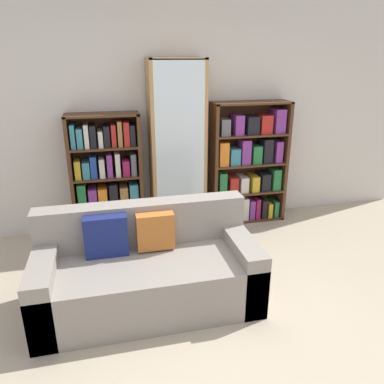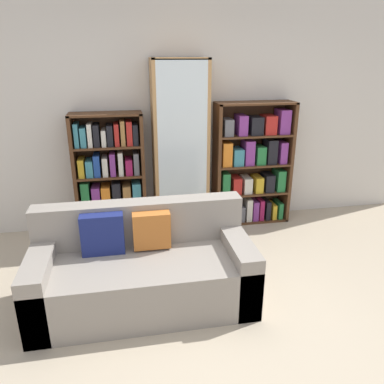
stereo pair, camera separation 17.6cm
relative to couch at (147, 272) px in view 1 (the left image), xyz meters
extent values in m
plane|color=tan|center=(0.59, -0.55, -0.31)|extent=(16.00, 16.00, 0.00)
cube|color=beige|center=(0.59, 1.70, 1.04)|extent=(6.40, 0.06, 2.70)
cube|color=gray|center=(0.00, -0.05, -0.08)|extent=(1.86, 0.83, 0.45)
cube|color=gray|center=(0.00, 0.27, 0.34)|extent=(1.86, 0.20, 0.39)
cube|color=gray|center=(-0.82, -0.05, -0.02)|extent=(0.20, 0.83, 0.57)
cube|color=gray|center=(0.83, -0.05, -0.02)|extent=(0.20, 0.83, 0.57)
cube|color=navy|center=(-0.32, 0.11, 0.33)|extent=(0.36, 0.12, 0.36)
cube|color=#B76628|center=(0.10, 0.11, 0.33)|extent=(0.32, 0.12, 0.32)
cube|color=#4C2D19|center=(-0.67, 1.49, 0.42)|extent=(0.04, 0.32, 1.45)
cube|color=#4C2D19|center=(0.11, 1.49, 0.42)|extent=(0.04, 0.32, 1.45)
cube|color=#4C2D19|center=(-0.28, 1.49, 1.14)|extent=(0.82, 0.32, 0.02)
cube|color=#4C2D19|center=(-0.28, 1.49, -0.29)|extent=(0.82, 0.32, 0.02)
cube|color=#4C2D19|center=(-0.28, 1.64, 0.42)|extent=(0.82, 0.01, 1.45)
cube|color=#4C2D19|center=(-0.28, 1.49, 0.07)|extent=(0.74, 0.32, 0.02)
cube|color=#4C2D19|center=(-0.28, 1.49, 0.42)|extent=(0.74, 0.32, 0.02)
cube|color=#4C2D19|center=(-0.28, 1.49, 0.77)|extent=(0.74, 0.32, 0.02)
cube|color=#7A3384|center=(-0.56, 1.48, -0.14)|extent=(0.10, 0.24, 0.29)
cube|color=#AD231E|center=(-0.42, 1.48, -0.16)|extent=(0.09, 0.24, 0.24)
cube|color=olive|center=(-0.28, 1.48, -0.18)|extent=(0.12, 0.24, 0.20)
cube|color=#1E4293|center=(-0.13, 1.48, -0.16)|extent=(0.12, 0.24, 0.25)
cube|color=olive|center=(0.01, 1.48, -0.16)|extent=(0.10, 0.24, 0.24)
cube|color=#237038|center=(-0.57, 1.48, 0.22)|extent=(0.09, 0.24, 0.28)
cube|color=#7A3384|center=(-0.45, 1.48, 0.19)|extent=(0.09, 0.24, 0.22)
cube|color=orange|center=(-0.34, 1.48, 0.19)|extent=(0.10, 0.24, 0.22)
cube|color=black|center=(-0.22, 1.48, 0.21)|extent=(0.10, 0.24, 0.26)
cube|color=olive|center=(-0.10, 1.48, 0.19)|extent=(0.09, 0.24, 0.21)
cube|color=teal|center=(0.02, 1.48, 0.20)|extent=(0.10, 0.24, 0.24)
cube|color=gold|center=(-0.59, 1.48, 0.54)|extent=(0.07, 0.24, 0.21)
cube|color=teal|center=(-0.50, 1.48, 0.53)|extent=(0.08, 0.24, 0.19)
cube|color=#1E4293|center=(-0.41, 1.48, 0.56)|extent=(0.07, 0.24, 0.25)
cube|color=beige|center=(-0.32, 1.48, 0.54)|extent=(0.06, 0.24, 0.22)
cube|color=#7A3384|center=(-0.24, 1.48, 0.57)|extent=(0.06, 0.24, 0.27)
cube|color=beige|center=(-0.14, 1.48, 0.57)|extent=(0.05, 0.24, 0.27)
cube|color=#8E1947|center=(-0.05, 1.48, 0.53)|extent=(0.08, 0.24, 0.18)
cube|color=#5B5B60|center=(0.04, 1.48, 0.56)|extent=(0.06, 0.24, 0.26)
cube|color=teal|center=(-0.60, 1.48, 0.92)|extent=(0.05, 0.24, 0.27)
cube|color=teal|center=(-0.53, 1.48, 0.89)|extent=(0.06, 0.24, 0.22)
cube|color=beige|center=(-0.46, 1.48, 0.92)|extent=(0.05, 0.24, 0.26)
cube|color=black|center=(-0.39, 1.48, 0.91)|extent=(0.06, 0.24, 0.25)
cube|color=beige|center=(-0.31, 1.48, 0.88)|extent=(0.05, 0.24, 0.18)
cube|color=black|center=(-0.24, 1.48, 0.90)|extent=(0.06, 0.24, 0.23)
cube|color=#AD231E|center=(-0.17, 1.48, 0.91)|extent=(0.05, 0.24, 0.25)
cube|color=olive|center=(-0.10, 1.48, 0.93)|extent=(0.05, 0.24, 0.28)
cube|color=#AD231E|center=(-0.02, 1.48, 0.92)|extent=(0.06, 0.24, 0.27)
cube|color=black|center=(0.04, 1.48, 0.90)|extent=(0.06, 0.24, 0.24)
cube|color=#AD7F4C|center=(0.26, 1.47, 0.71)|extent=(0.04, 0.36, 2.04)
cube|color=#AD7F4C|center=(0.87, 1.47, 0.71)|extent=(0.04, 0.36, 2.04)
cube|color=#AD7F4C|center=(0.57, 1.47, 1.72)|extent=(0.65, 0.36, 0.02)
cube|color=#AD7F4C|center=(0.57, 1.47, -0.29)|extent=(0.65, 0.36, 0.02)
cube|color=#AD7F4C|center=(0.57, 1.64, 0.71)|extent=(0.65, 0.01, 2.04)
cube|color=silver|center=(0.57, 1.29, 0.71)|extent=(0.57, 0.01, 2.01)
cube|color=#AD7F4C|center=(0.57, 1.47, 0.12)|extent=(0.57, 0.32, 0.02)
cube|color=#AD7F4C|center=(0.57, 1.47, 0.51)|extent=(0.57, 0.32, 0.02)
cube|color=#AD7F4C|center=(0.57, 1.47, 0.91)|extent=(0.57, 0.32, 0.02)
cube|color=#AD7F4C|center=(0.57, 1.47, 1.31)|extent=(0.57, 0.32, 0.02)
cylinder|color=silver|center=(0.35, 1.47, -0.24)|extent=(0.01, 0.01, 0.07)
cone|color=silver|center=(0.35, 1.47, -0.16)|extent=(0.06, 0.06, 0.09)
cylinder|color=silver|center=(0.43, 1.47, -0.24)|extent=(0.01, 0.01, 0.07)
cone|color=silver|center=(0.43, 1.47, -0.16)|extent=(0.06, 0.06, 0.09)
cylinder|color=silver|center=(0.52, 1.45, -0.24)|extent=(0.01, 0.01, 0.07)
cone|color=silver|center=(0.52, 1.45, -0.16)|extent=(0.06, 0.06, 0.09)
cylinder|color=silver|center=(0.61, 1.47, -0.24)|extent=(0.01, 0.01, 0.07)
cone|color=silver|center=(0.61, 1.47, -0.16)|extent=(0.06, 0.06, 0.09)
cylinder|color=silver|center=(0.70, 1.48, -0.24)|extent=(0.01, 0.01, 0.07)
cone|color=silver|center=(0.70, 1.48, -0.16)|extent=(0.06, 0.06, 0.09)
cylinder|color=silver|center=(0.79, 1.45, -0.24)|extent=(0.01, 0.01, 0.07)
cone|color=silver|center=(0.79, 1.45, -0.16)|extent=(0.06, 0.06, 0.09)
cylinder|color=silver|center=(0.35, 1.45, 0.17)|extent=(0.01, 0.01, 0.08)
cone|color=silver|center=(0.35, 1.45, 0.26)|extent=(0.06, 0.06, 0.10)
cylinder|color=silver|center=(0.43, 1.48, 0.17)|extent=(0.01, 0.01, 0.08)
cone|color=silver|center=(0.43, 1.48, 0.26)|extent=(0.06, 0.06, 0.10)
cylinder|color=silver|center=(0.52, 1.48, 0.17)|extent=(0.01, 0.01, 0.08)
cone|color=silver|center=(0.52, 1.48, 0.26)|extent=(0.06, 0.06, 0.10)
cylinder|color=silver|center=(0.61, 1.47, 0.17)|extent=(0.01, 0.01, 0.08)
cone|color=silver|center=(0.61, 1.47, 0.26)|extent=(0.06, 0.06, 0.10)
cylinder|color=silver|center=(0.70, 1.47, 0.17)|extent=(0.01, 0.01, 0.08)
cone|color=silver|center=(0.70, 1.47, 0.26)|extent=(0.06, 0.06, 0.10)
cylinder|color=silver|center=(0.79, 1.45, 0.17)|extent=(0.01, 0.01, 0.08)
cone|color=silver|center=(0.79, 1.45, 0.26)|extent=(0.06, 0.06, 0.10)
cylinder|color=silver|center=(0.35, 1.47, 0.56)|extent=(0.01, 0.01, 0.07)
cone|color=silver|center=(0.35, 1.47, 0.63)|extent=(0.06, 0.06, 0.08)
cylinder|color=silver|center=(0.43, 1.46, 0.56)|extent=(0.01, 0.01, 0.07)
cone|color=silver|center=(0.43, 1.46, 0.63)|extent=(0.06, 0.06, 0.08)
cylinder|color=silver|center=(0.52, 1.46, 0.56)|extent=(0.01, 0.01, 0.07)
cone|color=silver|center=(0.52, 1.46, 0.63)|extent=(0.06, 0.06, 0.08)
cylinder|color=silver|center=(0.61, 1.46, 0.56)|extent=(0.01, 0.01, 0.07)
cone|color=silver|center=(0.61, 1.46, 0.63)|extent=(0.06, 0.06, 0.08)
cylinder|color=silver|center=(0.70, 1.47, 0.56)|extent=(0.01, 0.01, 0.07)
cone|color=silver|center=(0.70, 1.47, 0.63)|extent=(0.06, 0.06, 0.08)
cylinder|color=silver|center=(0.79, 1.49, 0.56)|extent=(0.01, 0.01, 0.07)
cone|color=silver|center=(0.79, 1.49, 0.63)|extent=(0.06, 0.06, 0.08)
cylinder|color=silver|center=(0.35, 1.47, 0.96)|extent=(0.01, 0.01, 0.07)
cone|color=silver|center=(0.35, 1.47, 1.04)|extent=(0.06, 0.06, 0.08)
cylinder|color=silver|center=(0.43, 1.48, 0.96)|extent=(0.01, 0.01, 0.07)
cone|color=silver|center=(0.43, 1.48, 1.04)|extent=(0.06, 0.06, 0.08)
cylinder|color=silver|center=(0.52, 1.48, 0.96)|extent=(0.01, 0.01, 0.07)
cone|color=silver|center=(0.52, 1.48, 1.04)|extent=(0.06, 0.06, 0.08)
cylinder|color=silver|center=(0.61, 1.46, 0.96)|extent=(0.01, 0.01, 0.07)
cone|color=silver|center=(0.61, 1.46, 1.04)|extent=(0.06, 0.06, 0.08)
cylinder|color=silver|center=(0.70, 1.45, 0.96)|extent=(0.01, 0.01, 0.07)
cone|color=silver|center=(0.70, 1.45, 1.04)|extent=(0.06, 0.06, 0.08)
cylinder|color=silver|center=(0.79, 1.48, 0.96)|extent=(0.01, 0.01, 0.07)
cone|color=silver|center=(0.79, 1.48, 1.04)|extent=(0.06, 0.06, 0.08)
cylinder|color=silver|center=(0.35, 1.45, 1.36)|extent=(0.01, 0.01, 0.08)
cone|color=silver|center=(0.35, 1.45, 1.46)|extent=(0.06, 0.06, 0.10)
cylinder|color=silver|center=(0.43, 1.47, 1.36)|extent=(0.01, 0.01, 0.08)
cone|color=silver|center=(0.43, 1.47, 1.46)|extent=(0.06, 0.06, 0.10)
cylinder|color=silver|center=(0.52, 1.46, 1.36)|extent=(0.01, 0.01, 0.08)
cone|color=silver|center=(0.52, 1.46, 1.46)|extent=(0.06, 0.06, 0.10)
cylinder|color=silver|center=(0.61, 1.47, 1.36)|extent=(0.01, 0.01, 0.08)
cone|color=silver|center=(0.61, 1.47, 1.46)|extent=(0.06, 0.06, 0.10)
cylinder|color=silver|center=(0.70, 1.48, 1.36)|extent=(0.01, 0.01, 0.08)
cone|color=silver|center=(0.70, 1.48, 1.46)|extent=(0.06, 0.06, 0.10)
cylinder|color=silver|center=(0.79, 1.46, 1.36)|extent=(0.01, 0.01, 0.08)
cone|color=silver|center=(0.79, 1.46, 1.46)|extent=(0.06, 0.06, 0.10)
cube|color=#4C2D19|center=(1.02, 1.49, 0.46)|extent=(0.04, 0.32, 1.54)
cube|color=#4C2D19|center=(1.95, 1.49, 0.46)|extent=(0.04, 0.32, 1.54)
cube|color=#4C2D19|center=(1.49, 1.49, 1.22)|extent=(0.97, 0.32, 0.02)
cube|color=#4C2D19|center=(1.49, 1.49, -0.29)|extent=(0.97, 0.32, 0.02)
cube|color=#4C2D19|center=(1.49, 1.64, 0.46)|extent=(0.97, 0.01, 1.54)
cube|color=#4C2D19|center=(1.49, 1.49, 0.09)|extent=(0.89, 0.32, 0.02)
cube|color=#4C2D19|center=(1.49, 1.49, 0.46)|extent=(0.89, 0.32, 0.02)
cube|color=#4C2D19|center=(1.49, 1.49, 0.83)|extent=(0.89, 0.32, 0.02)
cube|color=black|center=(1.10, 1.48, -0.13)|extent=(0.05, 0.24, 0.30)
cube|color=#7A3384|center=(1.18, 1.48, -0.14)|extent=(0.06, 0.24, 0.28)
cube|color=black|center=(1.27, 1.48, -0.15)|extent=(0.07, 0.24, 0.27)
cube|color=#5B5B60|center=(1.35, 1.48, -0.18)|extent=(0.06, 0.24, 0.20)
cube|color=beige|center=(1.44, 1.48, -0.13)|extent=(0.07, 0.24, 0.30)
cube|color=#7A3384|center=(1.53, 1.48, -0.15)|extent=(0.07, 0.24, 0.26)
cube|color=#8E1947|center=(1.61, 1.48, -0.14)|extent=(0.06, 0.24, 0.27)
cube|color=black|center=(1.70, 1.48, -0.16)|extent=(0.06, 0.24, 0.25)
cube|color=gold|center=(1.79, 1.48, -0.18)|extent=(0.05, 0.24, 0.20)
cube|color=#237038|center=(1.88, 1.48, -0.17)|extent=(0.06, 0.24, 0.22)
cube|color=#237038|center=(1.12, 1.48, 0.24)|extent=(0.09, 0.24, 0.28)
cube|color=#AD231E|center=(1.27, 1.48, 0.21)|extent=(0.11, 0.24, 0.21)
cube|color=beige|center=(1.41, 1.48, 0.20)|extent=(0.10, 0.24, 0.20)
cube|color=gold|center=(1.56, 1.48, 0.20)|extent=(0.10, 0.24, 0.20)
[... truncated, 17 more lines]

